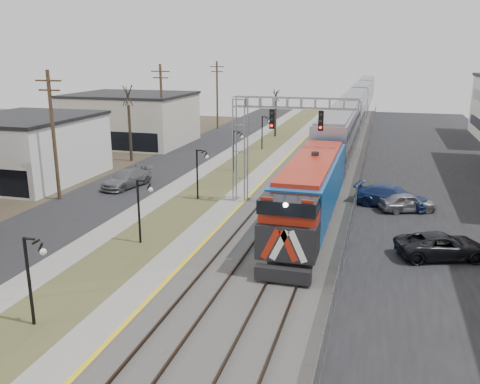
% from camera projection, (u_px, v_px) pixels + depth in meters
% --- Properties ---
extents(street_west, '(7.00, 120.00, 0.04)m').
position_uv_depth(street_west, '(150.00, 173.00, 48.63)').
color(street_west, black).
rests_on(street_west, ground).
extents(sidewalk, '(2.00, 120.00, 0.08)m').
position_uv_depth(sidewalk, '(194.00, 176.00, 47.45)').
color(sidewalk, gray).
rests_on(sidewalk, ground).
extents(grass_median, '(4.00, 120.00, 0.06)m').
position_uv_depth(grass_median, '(224.00, 178.00, 46.66)').
color(grass_median, '#474A27').
rests_on(grass_median, ground).
extents(platform, '(2.00, 120.00, 0.24)m').
position_uv_depth(platform, '(256.00, 180.00, 45.86)').
color(platform, gray).
rests_on(platform, ground).
extents(ballast_bed, '(8.00, 120.00, 0.20)m').
position_uv_depth(ballast_bed, '(311.00, 184.00, 44.55)').
color(ballast_bed, '#595651').
rests_on(ballast_bed, ground).
extents(parking_lot, '(16.00, 120.00, 0.04)m').
position_uv_depth(parking_lot, '(458.00, 194.00, 41.44)').
color(parking_lot, black).
rests_on(parking_lot, ground).
extents(platform_edge, '(0.24, 120.00, 0.01)m').
position_uv_depth(platform_edge, '(265.00, 179.00, 45.59)').
color(platform_edge, gold).
rests_on(platform_edge, platform).
extents(track_near, '(1.58, 120.00, 0.15)m').
position_uv_depth(track_near, '(289.00, 180.00, 45.03)').
color(track_near, '#2D2119').
rests_on(track_near, ballast_bed).
extents(track_far, '(1.58, 120.00, 0.15)m').
position_uv_depth(track_far, '(328.00, 183.00, 44.12)').
color(track_far, '#2D2119').
rests_on(track_far, ballast_bed).
extents(train, '(3.00, 108.65, 5.33)m').
position_uv_depth(train, '(355.00, 110.00, 76.15)').
color(train, '#1457A5').
rests_on(train, ground).
extents(signal_gantry, '(9.00, 1.07, 8.15)m').
position_uv_depth(signal_gantry, '(263.00, 132.00, 37.32)').
color(signal_gantry, gray).
rests_on(signal_gantry, ground).
extents(lampposts, '(0.14, 62.14, 4.00)m').
position_uv_depth(lampposts, '(141.00, 211.00, 30.63)').
color(lampposts, black).
rests_on(lampposts, ground).
extents(utility_poles, '(0.28, 80.28, 10.00)m').
position_uv_depth(utility_poles, '(54.00, 137.00, 38.81)').
color(utility_poles, '#4C3823').
rests_on(utility_poles, ground).
extents(fence, '(0.04, 120.00, 1.60)m').
position_uv_depth(fence, '(361.00, 179.00, 43.27)').
color(fence, gray).
rests_on(fence, ground).
extents(bare_trees, '(12.30, 42.30, 5.95)m').
position_uv_depth(bare_trees, '(155.00, 139.00, 51.85)').
color(bare_trees, '#382D23').
rests_on(bare_trees, ground).
extents(car_lot_c, '(5.58, 3.77, 1.42)m').
position_uv_depth(car_lot_c, '(442.00, 246.00, 28.48)').
color(car_lot_c, black).
rests_on(car_lot_c, ground).
extents(car_lot_d, '(5.84, 3.41, 1.59)m').
position_uv_depth(car_lot_d, '(392.00, 197.00, 37.92)').
color(car_lot_d, navy).
rests_on(car_lot_d, ground).
extents(car_lot_e, '(4.34, 2.98, 1.37)m').
position_uv_depth(car_lot_e, '(407.00, 203.00, 36.81)').
color(car_lot_e, slate).
rests_on(car_lot_e, ground).
extents(car_street_b, '(3.19, 5.51, 1.50)m').
position_uv_depth(car_street_b, '(126.00, 179.00, 43.51)').
color(car_street_b, slate).
rests_on(car_street_b, ground).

